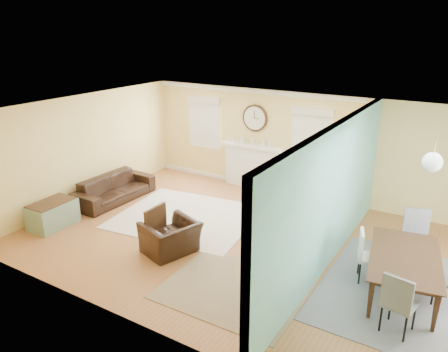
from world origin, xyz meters
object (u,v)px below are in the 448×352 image
at_px(dining_table, 405,275).
at_px(green_chair, 302,196).
at_px(sofa, 114,188).
at_px(credenza, 333,214).
at_px(eames_chair, 171,237).

bearing_deg(dining_table, green_chair, 39.19).
height_order(sofa, green_chair, green_chair).
distance_m(sofa, credenza, 5.26).
xyz_separation_m(green_chair, dining_table, (2.68, -2.32, 0.00)).
height_order(credenza, dining_table, credenza).
xyz_separation_m(sofa, eames_chair, (2.81, -1.35, 0.01)).
bearing_deg(dining_table, credenza, 37.46).
bearing_deg(green_chair, eames_chair, 95.28).
height_order(green_chair, dining_table, dining_table).
xyz_separation_m(green_chair, credenza, (0.99, -0.76, 0.07)).
bearing_deg(eames_chair, dining_table, 120.23).
distance_m(green_chair, credenza, 1.25).
relative_size(eames_chair, dining_table, 0.51).
relative_size(green_chair, credenza, 0.53).
distance_m(eames_chair, credenza, 3.39).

